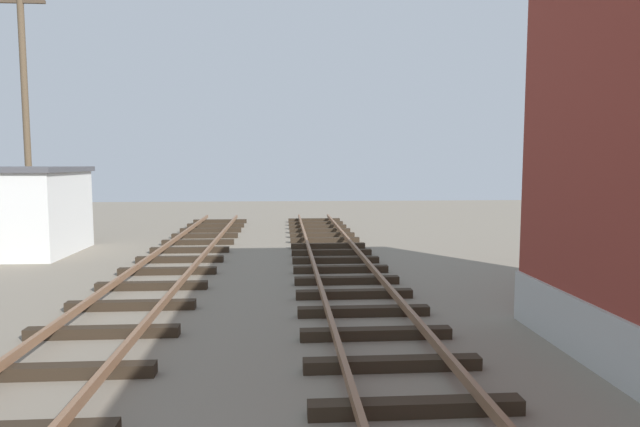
# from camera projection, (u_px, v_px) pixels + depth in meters

# --- Properties ---
(control_hut) EXTENTS (3.00, 3.80, 2.76)m
(control_hut) POSITION_uv_depth(u_px,v_px,m) (27.00, 210.00, 17.08)
(control_hut) COLOR silver
(control_hut) RESTS_ON ground
(utility_pole_far) EXTENTS (1.80, 0.24, 9.21)m
(utility_pole_far) POSITION_uv_depth(u_px,v_px,m) (26.00, 112.00, 20.36)
(utility_pole_far) COLOR brown
(utility_pole_far) RESTS_ON ground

